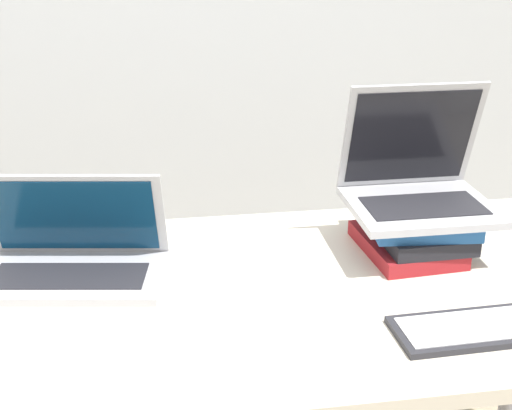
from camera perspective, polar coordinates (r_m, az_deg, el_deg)
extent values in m
cube|color=beige|center=(1.42, -2.07, -7.41)|extent=(1.79, 0.76, 0.03)
cube|color=#B2B2B7|center=(1.50, -14.59, -5.59)|extent=(0.40, 0.27, 0.02)
cube|color=#232328|center=(1.48, -14.74, -5.51)|extent=(0.32, 0.16, 0.00)
cube|color=#B2B2B7|center=(1.51, -14.37, -0.76)|extent=(0.38, 0.14, 0.20)
cube|color=#0A2D4C|center=(1.51, -14.41, -0.88)|extent=(0.34, 0.12, 0.18)
cube|color=maroon|center=(1.60, 11.93, -3.10)|extent=(0.20, 0.25, 0.03)
cube|color=black|center=(1.61, 12.62, -1.78)|extent=(0.19, 0.27, 0.03)
cube|color=#235693|center=(1.60, 12.60, -0.62)|extent=(0.24, 0.28, 0.03)
cube|color=#B2B2B7|center=(1.57, 13.04, -0.14)|extent=(0.30, 0.26, 0.02)
cube|color=#232328|center=(1.55, 13.27, -0.04)|extent=(0.25, 0.13, 0.00)
cube|color=#B2B2B7|center=(1.61, 12.27, 5.41)|extent=(0.30, 0.08, 0.25)
cube|color=black|center=(1.60, 12.33, 5.32)|extent=(0.27, 0.07, 0.22)
cube|color=#28282D|center=(1.35, 17.63, -9.38)|extent=(0.32, 0.14, 0.01)
cube|color=silver|center=(1.34, 17.66, -9.12)|extent=(0.30, 0.11, 0.00)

